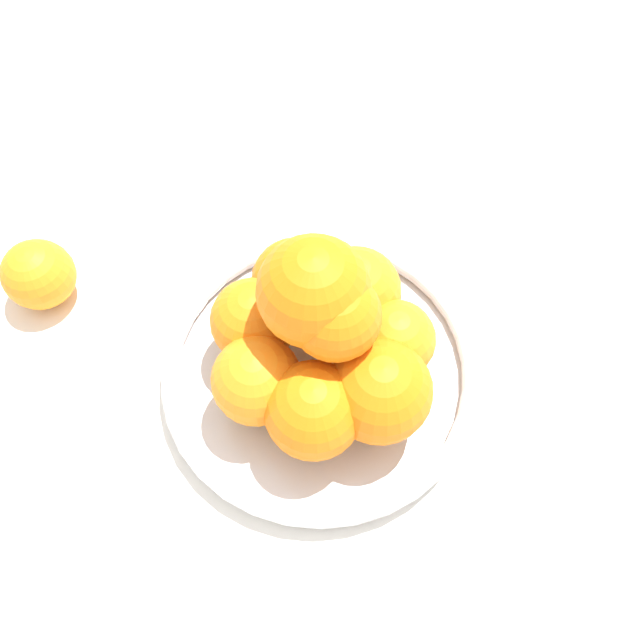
% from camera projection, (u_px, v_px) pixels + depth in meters
% --- Properties ---
extents(ground_plane, '(4.00, 4.00, 0.00)m').
position_uv_depth(ground_plane, '(320.00, 375.00, 0.55)').
color(ground_plane, white).
extents(fruit_bowl, '(0.27, 0.27, 0.03)m').
position_uv_depth(fruit_bowl, '(320.00, 368.00, 0.54)').
color(fruit_bowl, silver).
rests_on(fruit_bowl, ground_plane).
extents(orange_pile, '(0.18, 0.18, 0.14)m').
position_uv_depth(orange_pile, '(322.00, 335.00, 0.48)').
color(orange_pile, orange).
rests_on(orange_pile, fruit_bowl).
extents(stray_orange, '(0.06, 0.06, 0.06)m').
position_uv_depth(stray_orange, '(39.00, 274.00, 0.56)').
color(stray_orange, orange).
rests_on(stray_orange, ground_plane).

